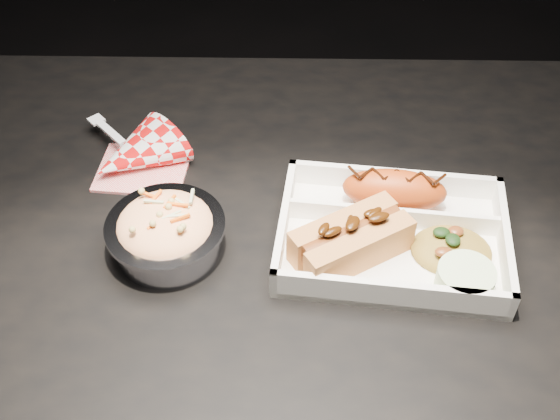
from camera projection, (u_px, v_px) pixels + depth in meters
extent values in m
cube|color=black|center=(282.00, 265.00, 0.79)|extent=(1.20, 0.80, 0.03)
cube|color=white|center=(391.00, 243.00, 0.79)|extent=(0.27, 0.21, 0.01)
cube|color=white|center=(393.00, 182.00, 0.84)|extent=(0.25, 0.04, 0.04)
cube|color=white|center=(391.00, 295.00, 0.72)|extent=(0.25, 0.04, 0.04)
cube|color=white|center=(284.00, 224.00, 0.79)|extent=(0.03, 0.18, 0.04)
cube|color=white|center=(504.00, 245.00, 0.77)|extent=(0.03, 0.18, 0.04)
cube|color=white|center=(392.00, 220.00, 0.80)|extent=(0.23, 0.03, 0.03)
ellipsoid|color=#B84312|center=(394.00, 190.00, 0.81)|extent=(0.12, 0.06, 0.05)
cube|color=#C47F42|center=(360.00, 251.00, 0.75)|extent=(0.12, 0.09, 0.04)
cube|color=#C47F42|center=(342.00, 231.00, 0.77)|extent=(0.12, 0.09, 0.04)
cylinder|color=brown|center=(352.00, 235.00, 0.75)|extent=(0.12, 0.08, 0.03)
ellipsoid|color=olive|center=(453.00, 243.00, 0.76)|extent=(0.10, 0.08, 0.03)
cylinder|color=beige|center=(465.00, 280.00, 0.72)|extent=(0.06, 0.06, 0.03)
cylinder|color=silver|center=(167.00, 238.00, 0.77)|extent=(0.12, 0.12, 0.04)
cylinder|color=silver|center=(165.00, 226.00, 0.76)|extent=(0.13, 0.13, 0.01)
ellipsoid|color=beige|center=(165.00, 226.00, 0.76)|extent=(0.11, 0.11, 0.04)
cube|color=red|center=(143.00, 170.00, 0.88)|extent=(0.12, 0.10, 0.00)
cone|color=red|center=(134.00, 155.00, 0.87)|extent=(0.15, 0.15, 0.10)
cube|color=white|center=(110.00, 132.00, 0.90)|extent=(0.05, 0.05, 0.00)
cube|color=white|center=(96.00, 120.00, 0.92)|extent=(0.03, 0.03, 0.00)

